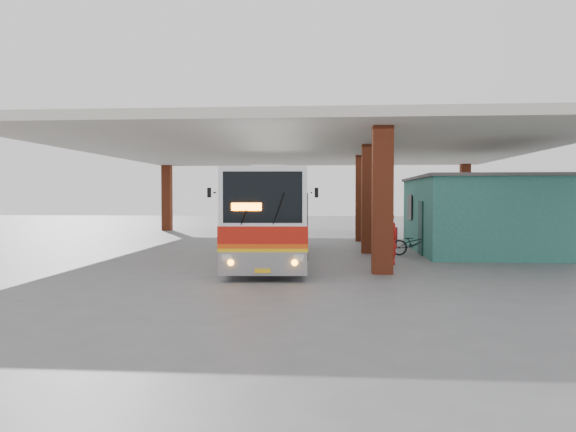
# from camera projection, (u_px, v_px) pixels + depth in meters

# --- Properties ---
(ground) EXTENTS (90.00, 90.00, 0.00)m
(ground) POSITION_uv_depth(u_px,v_px,m) (289.00, 261.00, 19.84)
(ground) COLOR #515154
(ground) RESTS_ON ground
(brick_columns) EXTENTS (20.10, 21.60, 4.35)m
(brick_columns) POSITION_uv_depth(u_px,v_px,m) (330.00, 199.00, 24.64)
(brick_columns) COLOR #9B3E22
(brick_columns) RESTS_ON ground
(canopy_roof) EXTENTS (21.00, 23.00, 0.30)m
(canopy_roof) POSITION_uv_depth(u_px,v_px,m) (310.00, 149.00, 26.12)
(canopy_roof) COLOR silver
(canopy_roof) RESTS_ON brick_columns
(shop_building) EXTENTS (5.20, 8.20, 3.11)m
(shop_building) POSITION_uv_depth(u_px,v_px,m) (477.00, 214.00, 23.18)
(shop_building) COLOR #2B6B6C
(shop_building) RESTS_ON ground
(coach_bus) EXTENTS (3.12, 11.46, 3.30)m
(coach_bus) POSITION_uv_depth(u_px,v_px,m) (272.00, 214.00, 20.32)
(coach_bus) COLOR white
(coach_bus) RESTS_ON ground
(motorcycle) EXTENTS (1.82, 0.71, 0.94)m
(motorcycle) POSITION_uv_depth(u_px,v_px,m) (415.00, 243.00, 21.59)
(motorcycle) COLOR black
(motorcycle) RESTS_ON ground
(pedestrian) EXTENTS (0.73, 0.57, 1.77)m
(pedestrian) POSITION_uv_depth(u_px,v_px,m) (388.00, 238.00, 18.76)
(pedestrian) COLOR red
(pedestrian) RESTS_ON ground
(red_chair) EXTENTS (0.55, 0.55, 0.81)m
(red_chair) POSITION_uv_depth(u_px,v_px,m) (393.00, 236.00, 26.90)
(red_chair) COLOR red
(red_chair) RESTS_ON ground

